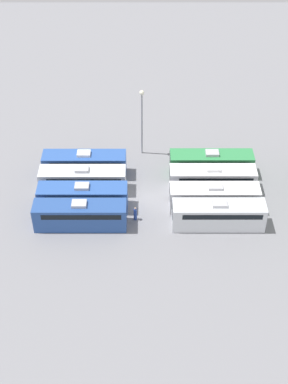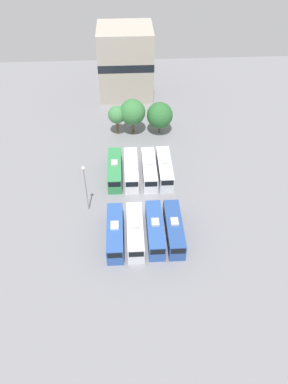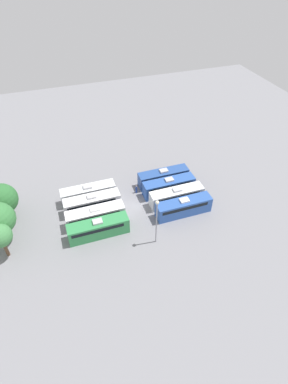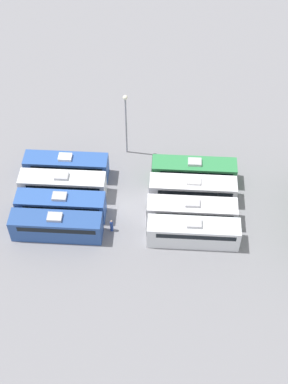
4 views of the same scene
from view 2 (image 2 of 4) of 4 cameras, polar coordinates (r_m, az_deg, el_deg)
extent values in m
plane|color=gray|center=(64.68, -0.23, -1.84)|extent=(123.53, 123.53, 0.00)
cube|color=#2D56A8|center=(58.19, -4.42, -6.23)|extent=(2.47, 10.14, 3.04)
cube|color=black|center=(57.74, -4.46, -5.49)|extent=(2.51, 8.62, 0.67)
cube|color=black|center=(54.29, -4.48, -9.62)|extent=(2.17, 0.08, 1.06)
cube|color=white|center=(56.94, -4.50, -5.09)|extent=(1.20, 1.60, 0.35)
cube|color=silver|center=(58.18, -1.37, -6.09)|extent=(2.47, 10.14, 3.04)
cube|color=black|center=(57.73, -1.39, -5.35)|extent=(2.51, 8.62, 0.67)
cube|color=black|center=(54.27, -1.18, -9.47)|extent=(2.17, 0.08, 1.06)
cube|color=#B2B2B7|center=(56.93, -1.39, -4.95)|extent=(1.20, 1.60, 0.35)
cube|color=#2D56A8|center=(58.48, 1.69, -5.76)|extent=(2.47, 10.14, 3.04)
cube|color=black|center=(58.04, 1.68, -5.03)|extent=(2.51, 8.62, 0.67)
cube|color=black|center=(54.57, 2.12, -9.11)|extent=(2.17, 0.08, 1.06)
cube|color=#B2B2B7|center=(57.24, 1.72, -4.63)|extent=(1.20, 1.60, 0.35)
cube|color=#284C93|center=(58.73, 4.59, -5.66)|extent=(2.47, 10.14, 3.04)
cube|color=black|center=(58.29, 4.60, -4.92)|extent=(2.51, 8.62, 0.67)
cube|color=black|center=(54.84, 5.24, -8.97)|extent=(2.17, 0.08, 1.06)
cube|color=#B2B2B7|center=(57.49, 4.68, -4.52)|extent=(1.20, 1.60, 0.35)
cube|color=#338C4C|center=(69.52, -4.47, 3.35)|extent=(2.47, 10.14, 3.04)
cube|color=black|center=(69.20, -4.50, 4.02)|extent=(2.51, 8.62, 0.67)
cube|color=black|center=(65.09, -4.52, 1.15)|extent=(2.17, 0.08, 1.06)
cube|color=#B2B2B7|center=(68.48, -4.54, 4.46)|extent=(1.20, 1.60, 0.35)
cube|color=white|center=(69.37, -1.96, 3.37)|extent=(2.47, 10.14, 3.04)
cube|color=black|center=(69.05, -1.98, 4.04)|extent=(2.51, 8.62, 0.67)
cube|color=black|center=(64.94, -1.84, 1.16)|extent=(2.17, 0.08, 1.06)
cube|color=white|center=(68.32, -1.99, 4.48)|extent=(1.20, 1.60, 0.35)
cube|color=white|center=(69.39, 0.79, 3.41)|extent=(2.47, 10.14, 3.04)
cube|color=black|center=(69.07, 0.79, 4.08)|extent=(2.51, 8.62, 0.67)
cube|color=black|center=(64.97, 1.09, 1.20)|extent=(2.17, 0.08, 1.06)
cube|color=#B2B2B7|center=(68.34, 0.81, 4.52)|extent=(1.20, 1.60, 0.35)
cube|color=silver|center=(69.74, 3.15, 3.57)|extent=(2.47, 10.14, 3.04)
cube|color=black|center=(69.43, 3.16, 4.24)|extent=(2.51, 8.62, 0.67)
cube|color=black|center=(65.34, 3.60, 1.39)|extent=(2.17, 0.08, 1.06)
cube|color=#B2B2B7|center=(68.70, 3.21, 4.68)|extent=(1.20, 1.60, 0.35)
cylinder|color=navy|center=(63.32, 3.04, -2.13)|extent=(0.36, 0.36, 1.53)
sphere|color=tan|center=(62.71, 3.07, -1.55)|extent=(0.24, 0.24, 0.24)
cylinder|color=gray|center=(61.51, -8.80, 0.30)|extent=(0.20, 0.20, 8.72)
sphere|color=#EAE5C6|center=(58.63, -9.26, 3.61)|extent=(0.60, 0.60, 0.60)
cylinder|color=brown|center=(81.33, -4.06, 9.87)|extent=(0.52, 0.52, 3.33)
sphere|color=#428447|center=(79.80, -4.16, 11.67)|extent=(3.70, 3.70, 3.70)
cylinder|color=brown|center=(81.55, -1.71, 9.98)|extent=(0.59, 0.59, 3.15)
sphere|color=#387A3D|center=(79.77, -1.76, 12.08)|extent=(5.38, 5.38, 5.38)
cylinder|color=brown|center=(81.91, 2.36, 9.76)|extent=(0.43, 0.43, 2.26)
sphere|color=#2D6B33|center=(80.33, 2.42, 11.60)|extent=(5.49, 5.49, 5.49)
cube|color=#B2A899|center=(94.78, -2.80, 19.17)|extent=(12.76, 11.96, 16.16)
cube|color=black|center=(94.47, -2.81, 19.62)|extent=(12.82, 12.02, 1.80)
camera|label=1|loc=(67.96, 50.80, 26.23)|focal=50.00mm
camera|label=3|loc=(68.70, -41.06, 28.73)|focal=28.00mm
camera|label=4|loc=(66.23, 46.91, 35.59)|focal=50.00mm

